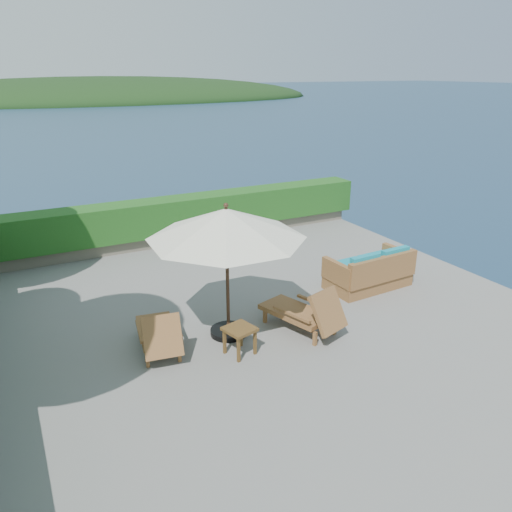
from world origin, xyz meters
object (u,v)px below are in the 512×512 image
side_table (240,332)px  wicker_loveseat (370,273)px  patio_umbrella (226,225)px  lounge_right (306,312)px  lounge_left (159,333)px

side_table → wicker_loveseat: (4.03, 1.25, -0.05)m
patio_umbrella → side_table: 1.96m
patio_umbrella → lounge_right: (1.40, -0.58, -1.83)m
lounge_left → lounge_right: 2.85m
lounge_left → lounge_right: (2.79, -0.58, 0.03)m
lounge_right → wicker_loveseat: 2.73m
lounge_right → side_table: 1.53m
lounge_right → side_table: bearing=168.7°
lounge_left → side_table: size_ratio=2.76×
side_table → lounge_right: bearing=6.4°
patio_umbrella → lounge_right: patio_umbrella is taller
patio_umbrella → lounge_left: (-1.39, -0.00, -1.86)m
lounge_left → wicker_loveseat: bearing=14.2°
lounge_left → side_table: lounge_left is taller
wicker_loveseat → patio_umbrella: bearing=-175.9°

